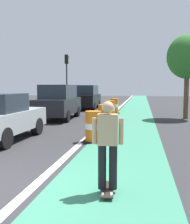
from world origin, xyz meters
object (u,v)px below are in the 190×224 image
at_px(parked_suv_second, 59,102).
at_px(traffic_barrel_front, 93,127).
at_px(parked_sedan_nearest, 0,118).
at_px(traffic_barrel_far, 114,106).
at_px(pedestrian_crossing, 60,98).
at_px(traffic_light_corner, 67,71).
at_px(parked_suv_third, 87,97).
at_px(street_tree_sidewalk, 187,57).
at_px(traffic_barrel_mid, 104,117).
at_px(traffic_barrel_back, 110,110).
at_px(skateboarder_on_lane, 108,144).

height_order(parked_suv_second, traffic_barrel_front, parked_suv_second).
bearing_deg(parked_sedan_nearest, traffic_barrel_front, 5.65).
height_order(traffic_barrel_far, pedestrian_crossing, pedestrian_crossing).
xyz_separation_m(traffic_light_corner, pedestrian_crossing, (0.03, -2.39, -2.64)).
bearing_deg(traffic_barrel_front, parked_sedan_nearest, -174.35).
height_order(parked_suv_second, traffic_light_corner, traffic_light_corner).
bearing_deg(parked_suv_third, street_tree_sidewalk, -37.28).
xyz_separation_m(traffic_barrel_mid, traffic_barrel_far, (-0.21, 6.63, 0.00)).
relative_size(traffic_barrel_front, traffic_light_corner, 0.21).
relative_size(parked_sedan_nearest, traffic_light_corner, 0.81).
bearing_deg(traffic_barrel_back, street_tree_sidewalk, 8.73).
distance_m(skateboarder_on_lane, traffic_light_corner, 22.75).
xyz_separation_m(parked_sedan_nearest, parked_suv_third, (0.33, 13.48, 0.20)).
relative_size(parked_suv_second, traffic_light_corner, 0.92).
xyz_separation_m(skateboarder_on_lane, pedestrian_crossing, (-6.93, 19.12, -0.05)).
bearing_deg(traffic_barrel_far, skateboarder_on_lane, -84.51).
distance_m(skateboarder_on_lane, pedestrian_crossing, 20.34).
height_order(skateboarder_on_lane, traffic_barrel_far, skateboarder_on_lane).
distance_m(traffic_barrel_mid, traffic_light_corner, 15.29).
bearing_deg(parked_sedan_nearest, traffic_light_corner, 98.25).
relative_size(parked_suv_second, traffic_barrel_back, 4.29).
height_order(skateboarder_on_lane, traffic_light_corner, traffic_light_corner).
relative_size(traffic_barrel_mid, traffic_barrel_far, 1.00).
distance_m(traffic_barrel_front, pedestrian_crossing, 15.83).
bearing_deg(traffic_barrel_back, parked_suv_third, 113.94).
xyz_separation_m(parked_suv_second, traffic_barrel_front, (3.24, -6.14, -0.50)).
distance_m(traffic_barrel_back, street_tree_sidewalk, 5.54).
height_order(parked_suv_third, traffic_barrel_far, parked_suv_third).
bearing_deg(parked_sedan_nearest, street_tree_sidewalk, 46.21).
relative_size(skateboarder_on_lane, traffic_barrel_back, 1.55).
distance_m(traffic_barrel_front, traffic_barrel_far, 9.88).
bearing_deg(street_tree_sidewalk, traffic_barrel_mid, -134.93).
height_order(parked_suv_third, traffic_barrel_mid, parked_suv_third).
relative_size(parked_suv_third, traffic_barrel_mid, 4.26).
xyz_separation_m(parked_suv_second, street_tree_sidewalk, (7.50, 1.46, 2.63)).
bearing_deg(traffic_barrel_front, traffic_barrel_mid, 91.42).
bearing_deg(traffic_barrel_back, parked_sedan_nearest, -113.16).
bearing_deg(pedestrian_crossing, parked_suv_second, -73.06).
height_order(parked_suv_second, traffic_barrel_far, parked_suv_second).
distance_m(traffic_barrel_front, traffic_barrel_mid, 3.25).
bearing_deg(traffic_barrel_mid, parked_suv_third, 106.52).
bearing_deg(street_tree_sidewalk, traffic_barrel_front, -119.27).
height_order(traffic_barrel_front, pedestrian_crossing, pedestrian_crossing).
height_order(skateboarder_on_lane, parked_suv_second, parked_suv_second).
bearing_deg(traffic_barrel_front, pedestrian_crossing, 111.68).
bearing_deg(skateboarder_on_lane, traffic_barrel_back, 96.70).
height_order(parked_sedan_nearest, traffic_barrel_mid, parked_sedan_nearest).
xyz_separation_m(traffic_barrel_front, traffic_barrel_mid, (-0.08, 3.25, 0.00)).
xyz_separation_m(parked_suv_third, traffic_barrel_far, (2.72, -3.27, -0.50)).
xyz_separation_m(traffic_barrel_mid, traffic_barrel_back, (-0.17, 3.66, 0.00)).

